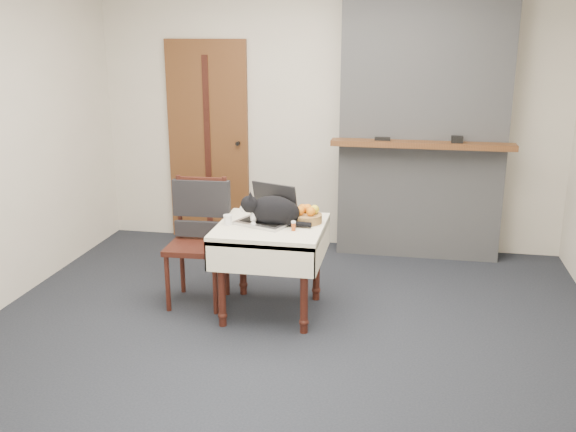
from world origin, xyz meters
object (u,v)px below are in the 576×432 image
at_px(cat, 274,211).
at_px(fruit_basket, 307,216).
at_px(laptop, 268,213).
at_px(chair, 200,223).
at_px(pill_bottle, 293,226).
at_px(cream_jar, 228,220).
at_px(door, 208,142).
at_px(side_table, 271,239).

bearing_deg(cat, fruit_basket, 11.63).
bearing_deg(laptop, chair, -169.62).
relative_size(laptop, pill_bottle, 6.65).
height_order(laptop, chair, chair).
bearing_deg(cream_jar, chair, 142.32).
xyz_separation_m(cat, cream_jar, (-0.34, -0.05, -0.07)).
height_order(door, chair, door).
relative_size(door, laptop, 4.27).
bearing_deg(chair, fruit_basket, -6.84).
height_order(cream_jar, fruit_basket, fruit_basket).
distance_m(door, laptop, 1.95).
distance_m(side_table, cream_jar, 0.35).
height_order(side_table, cat, cat).
relative_size(side_table, fruit_basket, 3.40).
xyz_separation_m(pill_bottle, fruit_basket, (0.06, 0.22, 0.02)).
relative_size(cream_jar, chair, 0.07).
distance_m(cream_jar, pill_bottle, 0.50).
xyz_separation_m(cream_jar, fruit_basket, (0.56, 0.16, 0.02)).
relative_size(side_table, chair, 0.79).
xyz_separation_m(door, chair, (0.41, -1.55, -0.37)).
distance_m(pill_bottle, chair, 0.85).
distance_m(cat, pill_bottle, 0.21).
xyz_separation_m(door, pill_bottle, (1.21, -1.84, -0.26)).
bearing_deg(door, fruit_basket, -51.96).
relative_size(laptop, chair, 0.48).
relative_size(fruit_basket, chair, 0.23).
bearing_deg(pill_bottle, fruit_basket, 74.54).
xyz_separation_m(door, fruit_basket, (1.27, -1.62, -0.25)).
xyz_separation_m(side_table, laptop, (-0.03, 0.06, 0.18)).
distance_m(cat, fruit_basket, 0.25).
relative_size(cat, fruit_basket, 2.32).
bearing_deg(chair, door, 102.32).
distance_m(side_table, chair, 0.63).
distance_m(door, cream_jar, 1.93).
height_order(pill_bottle, chair, chair).
height_order(cat, fruit_basket, cat).
bearing_deg(door, cream_jar, -68.42).
xyz_separation_m(cream_jar, pill_bottle, (0.50, -0.06, -0.00)).
height_order(door, side_table, door).
relative_size(cat, cream_jar, 7.24).
xyz_separation_m(door, cat, (1.05, -1.73, -0.19)).
relative_size(door, chair, 2.03).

